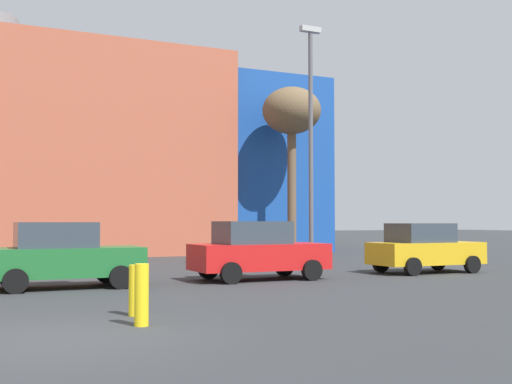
% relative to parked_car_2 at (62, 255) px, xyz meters
% --- Properties ---
extents(ground_plane, '(200.00, 200.00, 0.00)m').
position_rel_parked_car_2_xyz_m(ground_plane, '(-1.12, -7.55, -0.87)').
color(ground_plane, '#2D3033').
extents(parked_car_2, '(4.02, 1.98, 1.74)m').
position_rel_parked_car_2_xyz_m(parked_car_2, '(0.00, 0.00, 0.00)').
color(parked_car_2, '#1E662D').
rests_on(parked_car_2, ground_plane).
extents(parked_car_3, '(4.08, 2.00, 1.77)m').
position_rel_parked_car_2_xyz_m(parked_car_3, '(5.72, 0.00, 0.01)').
color(parked_car_3, red).
rests_on(parked_car_3, ground_plane).
extents(parked_car_4, '(3.93, 1.93, 1.70)m').
position_rel_parked_car_2_xyz_m(parked_car_4, '(12.08, -0.00, -0.02)').
color(parked_car_4, gold).
rests_on(parked_car_4, ground_plane).
extents(bare_tree_1, '(3.11, 3.11, 8.88)m').
position_rel_parked_car_2_xyz_m(bare_tree_1, '(13.37, 12.06, 6.52)').
color(bare_tree_1, brown).
rests_on(bare_tree_1, ground_plane).
extents(bollard_yellow_0, '(0.24, 0.24, 0.95)m').
position_rel_parked_car_2_xyz_m(bollard_yellow_0, '(0.50, -5.74, -0.39)').
color(bollard_yellow_0, yellow).
rests_on(bollard_yellow_0, ground_plane).
extents(bollard_yellow_1, '(0.24, 0.24, 1.04)m').
position_rel_parked_car_2_xyz_m(bollard_yellow_1, '(0.30, -6.94, -0.34)').
color(bollard_yellow_1, yellow).
rests_on(bollard_yellow_1, ground_plane).
extents(street_lamp, '(0.80, 0.24, 8.90)m').
position_rel_parked_car_2_xyz_m(street_lamp, '(9.04, 2.52, 4.12)').
color(street_lamp, '#59595E').
rests_on(street_lamp, ground_plane).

